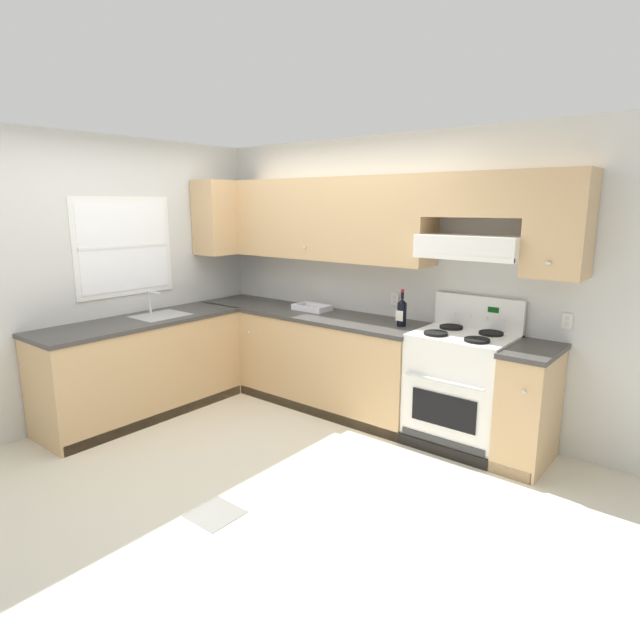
% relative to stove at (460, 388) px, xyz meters
% --- Properties ---
extents(ground_plane, '(7.04, 7.04, 0.00)m').
position_rel_stove_xyz_m(ground_plane, '(-1.33, -1.25, -0.48)').
color(ground_plane, beige).
extents(floor_accent_tile, '(0.30, 0.30, 0.01)m').
position_rel_stove_xyz_m(floor_accent_tile, '(-0.76, -1.94, -0.48)').
color(floor_accent_tile, slate).
rests_on(floor_accent_tile, ground_plane).
extents(wall_back, '(4.68, 0.57, 2.55)m').
position_rel_stove_xyz_m(wall_back, '(-0.94, 0.27, 1.00)').
color(wall_back, silver).
rests_on(wall_back, ground_plane).
extents(wall_left, '(0.47, 4.00, 2.55)m').
position_rel_stove_xyz_m(wall_left, '(-2.93, -1.03, 0.87)').
color(wall_left, silver).
rests_on(wall_left, ground_plane).
extents(counter_back_run, '(3.60, 0.65, 0.91)m').
position_rel_stove_xyz_m(counter_back_run, '(-1.37, -0.01, -0.03)').
color(counter_back_run, tan).
rests_on(counter_back_run, ground_plane).
extents(counter_left_run, '(0.63, 1.91, 1.13)m').
position_rel_stove_xyz_m(counter_left_run, '(-2.58, -1.25, -0.02)').
color(counter_left_run, tan).
rests_on(counter_left_run, ground_plane).
extents(stove, '(0.76, 0.62, 1.20)m').
position_rel_stove_xyz_m(stove, '(0.00, 0.00, 0.00)').
color(stove, white).
rests_on(stove, ground_plane).
extents(wine_bottle, '(0.08, 0.08, 0.32)m').
position_rel_stove_xyz_m(wine_bottle, '(-0.58, 0.02, 0.56)').
color(wine_bottle, black).
rests_on(wine_bottle, counter_back_run).
extents(bowl, '(0.36, 0.22, 0.06)m').
position_rel_stove_xyz_m(bowl, '(-1.63, 0.08, 0.45)').
color(bowl, silver).
rests_on(bowl, counter_back_run).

